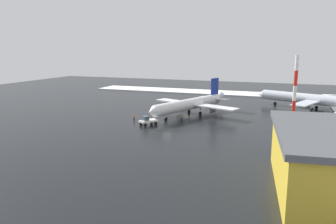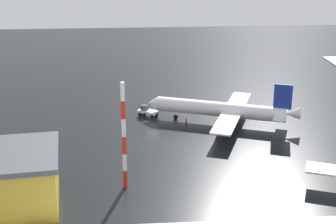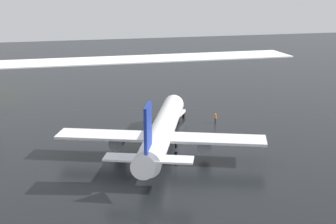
# 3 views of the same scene
# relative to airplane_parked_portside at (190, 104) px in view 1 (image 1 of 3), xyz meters

# --- Properties ---
(ground_plane) EXTENTS (240.00, 240.00, 0.00)m
(ground_plane) POSITION_rel_airplane_parked_portside_xyz_m (-15.34, 1.73, -3.33)
(ground_plane) COLOR black
(snow_bank_right) EXTENTS (14.00, 116.00, 0.34)m
(snow_bank_right) POSITION_rel_airplane_parked_portside_xyz_m (51.66, 1.73, -3.16)
(snow_bank_right) COLOR white
(snow_bank_right) RESTS_ON ground_plane
(airplane_parked_portside) EXTENTS (32.63, 27.61, 10.09)m
(airplane_parked_portside) POSITION_rel_airplane_parked_portside_xyz_m (0.00, 0.00, 0.00)
(airplane_parked_portside) COLOR white
(airplane_parked_portside) RESTS_ON ground_plane
(airplane_foreground_jet) EXTENTS (28.07, 33.12, 10.32)m
(airplane_foreground_jet) POSITION_rel_airplane_parked_portside_xyz_m (22.64, -32.84, 0.08)
(airplane_foreground_jet) COLOR silver
(airplane_foreground_jet) RESTS_ON ground_plane
(pushback_tug) EXTENTS (5.06, 4.32, 2.50)m
(pushback_tug) POSITION_rel_airplane_parked_portside_xyz_m (-16.44, 6.50, -2.05)
(pushback_tug) COLOR silver
(pushback_tug) RESTS_ON ground_plane
(ground_crew_near_tug) EXTENTS (0.36, 0.36, 1.71)m
(ground_crew_near_tug) POSITION_rel_airplane_parked_portside_xyz_m (-12.58, 12.26, -2.36)
(ground_crew_near_tug) COLOR black
(ground_crew_near_tug) RESTS_ON ground_plane
(ground_crew_beside_wing) EXTENTS (0.36, 0.36, 1.71)m
(ground_crew_beside_wing) POSITION_rel_airplane_parked_portside_xyz_m (-8.14, 0.05, -2.36)
(ground_crew_beside_wing) COLOR black
(ground_crew_beside_wing) RESTS_ON ground_plane
(antenna_mast) EXTENTS (0.70, 0.70, 18.12)m
(antenna_mast) POSITION_rel_airplane_parked_portside_xyz_m (-21.47, -27.99, 5.72)
(antenna_mast) COLOR red
(antenna_mast) RESTS_ON ground_plane
(cargo_hangar) EXTENTS (26.55, 17.76, 8.80)m
(cargo_hangar) POSITION_rel_airplane_parked_portside_xyz_m (-43.93, -33.02, 1.11)
(cargo_hangar) COLOR gold
(cargo_hangar) RESTS_ON ground_plane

